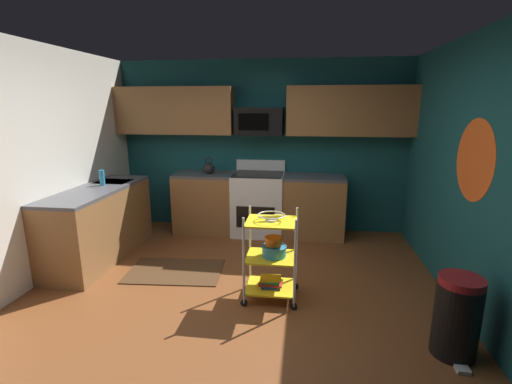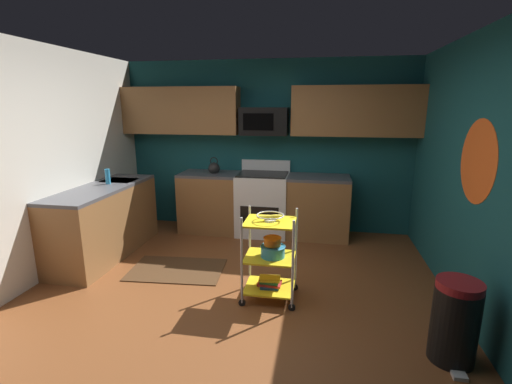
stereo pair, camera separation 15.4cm
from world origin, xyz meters
The scene contains 18 objects.
floor centered at (0.00, 0.00, -0.02)m, with size 4.40×4.80×0.04m, color brown.
wall_back centered at (0.00, 2.43, 1.30)m, with size 4.52×0.06×2.60m, color #14474C.
wall_left centered at (-2.23, 0.00, 1.30)m, with size 0.06×4.80×2.60m, color silver.
wall_right centered at (2.23, 0.00, 1.30)m, with size 0.06×4.80×2.60m, color #14474C.
wall_flower_decal centered at (2.20, 0.28, 1.45)m, with size 0.75×0.75×0.00m, color #E5591E.
counter_run centered at (-0.79, 1.61, 0.46)m, with size 3.48×2.36×0.92m.
oven_range centered at (0.00, 2.10, 0.48)m, with size 0.76×0.65×1.10m.
upper_cabinets centered at (0.00, 2.23, 1.85)m, with size 4.40×0.33×0.70m.
microwave centered at (0.00, 2.21, 1.70)m, with size 0.70×0.39×0.40m.
rolling_cart centered at (0.38, 0.19, 0.45)m, with size 0.56×0.43×0.91m.
fruit_bowl centered at (0.38, 0.19, 0.88)m, with size 0.27×0.27×0.07m.
mixing_bowl_large centered at (0.41, 0.19, 0.52)m, with size 0.25×0.25×0.11m.
mixing_bowl_small centered at (0.40, 0.20, 0.62)m, with size 0.18×0.18×0.08m.
book_stack centered at (0.38, 0.19, 0.18)m, with size 0.24×0.19×0.10m.
kettle centered at (-0.76, 2.10, 1.00)m, with size 0.21×0.18×0.26m.
dish_soap_bottle centered at (-1.91, 1.09, 1.02)m, with size 0.06×0.06×0.20m, color #2D8CBF.
trash_can centered at (1.90, -0.48, 0.33)m, with size 0.34×0.42×0.66m.
floor_rug centered at (-0.81, 0.63, 0.01)m, with size 1.10×0.70×0.01m, color #472D19.
Camera 2 is at (0.84, -3.16, 1.93)m, focal length 25.42 mm.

